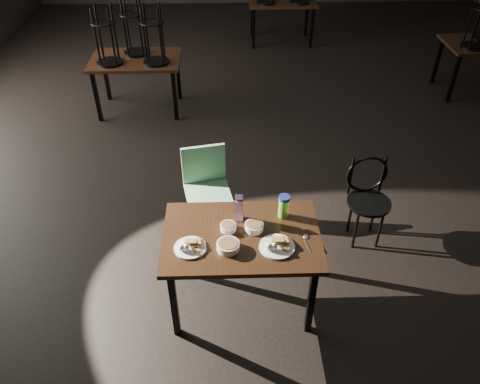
{
  "coord_description": "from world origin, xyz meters",
  "views": [
    {
      "loc": [
        -0.82,
        -5.15,
        3.19
      ],
      "look_at": [
        -0.73,
        -2.16,
        0.85
      ],
      "focal_mm": 35.0,
      "sensor_mm": 36.0,
      "label": 1
    }
  ],
  "objects_px": {
    "juice_carton": "(239,208)",
    "school_chair": "(206,184)",
    "main_table": "(242,242)",
    "water_bottle": "(284,206)",
    "bentwood_chair": "(368,194)"
  },
  "relations": [
    {
      "from": "juice_carton",
      "to": "school_chair",
      "type": "height_order",
      "value": "juice_carton"
    },
    {
      "from": "main_table",
      "to": "school_chair",
      "type": "height_order",
      "value": "school_chair"
    },
    {
      "from": "school_chair",
      "to": "water_bottle",
      "type": "bearing_deg",
      "value": -59.87
    },
    {
      "from": "water_bottle",
      "to": "bentwood_chair",
      "type": "xyz_separation_m",
      "value": [
        0.86,
        0.57,
        -0.35
      ]
    },
    {
      "from": "main_table",
      "to": "juice_carton",
      "type": "height_order",
      "value": "juice_carton"
    },
    {
      "from": "juice_carton",
      "to": "water_bottle",
      "type": "distance_m",
      "value": 0.35
    },
    {
      "from": "main_table",
      "to": "water_bottle",
      "type": "relative_size",
      "value": 6.01
    },
    {
      "from": "juice_carton",
      "to": "bentwood_chair",
      "type": "relative_size",
      "value": 0.29
    },
    {
      "from": "juice_carton",
      "to": "bentwood_chair",
      "type": "bearing_deg",
      "value": 25.95
    },
    {
      "from": "water_bottle",
      "to": "juice_carton",
      "type": "bearing_deg",
      "value": -176.73
    },
    {
      "from": "main_table",
      "to": "bentwood_chair",
      "type": "xyz_separation_m",
      "value": [
        1.2,
        0.78,
        -0.17
      ]
    },
    {
      "from": "main_table",
      "to": "water_bottle",
      "type": "xyz_separation_m",
      "value": [
        0.34,
        0.21,
        0.18
      ]
    },
    {
      "from": "school_chair",
      "to": "bentwood_chair",
      "type": "bearing_deg",
      "value": -17.14
    },
    {
      "from": "bentwood_chair",
      "to": "main_table",
      "type": "bearing_deg",
      "value": -150.43
    },
    {
      "from": "main_table",
      "to": "water_bottle",
      "type": "bearing_deg",
      "value": 31.39
    }
  ]
}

